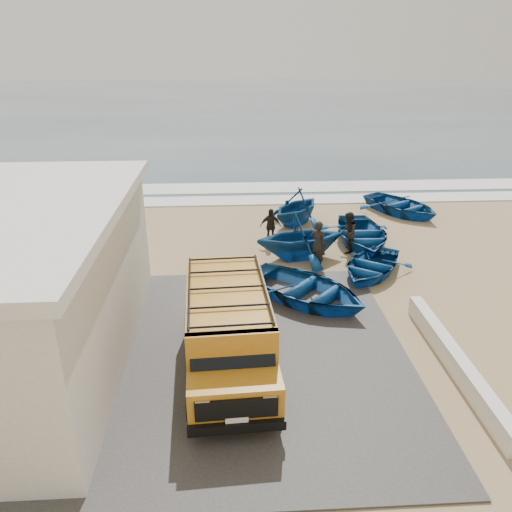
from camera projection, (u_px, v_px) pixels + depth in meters
name	position (u px, v px, depth m)	size (l,w,h in m)	color
ground	(255.00, 316.00, 15.42)	(160.00, 160.00, 0.00)	tan
slab	(185.00, 355.00, 13.47)	(12.00, 10.00, 0.05)	#42403D
ocean	(232.00, 103.00, 66.67)	(180.00, 88.00, 0.01)	#385166
surf_line	(242.00, 201.00, 26.39)	(180.00, 1.60, 0.06)	white
surf_wash	(241.00, 188.00, 28.68)	(180.00, 2.20, 0.04)	white
parapet	(455.00, 361.00, 12.83)	(0.35, 6.00, 0.55)	silver
van	(228.00, 328.00, 12.55)	(2.34, 5.32, 2.24)	orange
boat_near_left	(306.00, 289.00, 16.13)	(3.08, 4.32, 0.89)	#11498A
boat_near_right	(371.00, 265.00, 18.04)	(2.48, 3.47, 0.72)	#11498A
boat_mid_left	(300.00, 237.00, 19.15)	(2.97, 3.45, 1.82)	#11498A
boat_mid_right	(361.00, 234.00, 20.73)	(3.03, 4.24, 0.88)	#11498A
boat_far_left	(296.00, 207.00, 22.77)	(2.80, 3.24, 1.71)	#11498A
boat_far_right	(401.00, 205.00, 24.35)	(2.91, 4.08, 0.84)	#11498A
fisherman_front	(318.00, 244.00, 18.42)	(0.66, 0.44, 1.82)	black
fisherman_middle	(348.00, 233.00, 19.76)	(0.81, 0.63, 1.67)	black
fisherman_back	(270.00, 226.00, 20.72)	(0.88, 0.36, 1.49)	black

